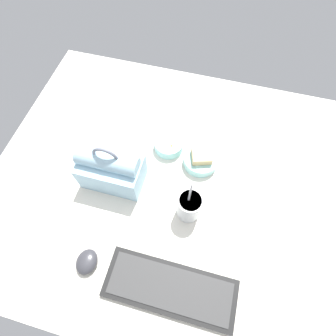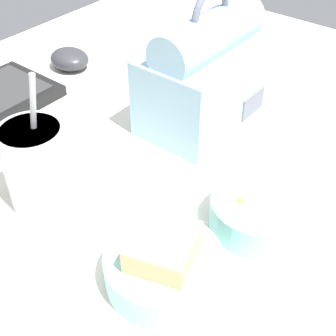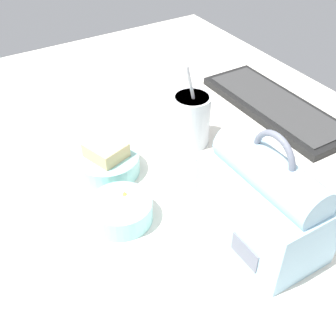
# 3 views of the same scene
# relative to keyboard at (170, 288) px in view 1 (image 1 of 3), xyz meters

# --- Properties ---
(desk_surface) EXTENTS (1.40, 1.10, 0.02)m
(desk_surface) POSITION_rel_keyboard_xyz_m (0.05, -0.35, -0.02)
(desk_surface) COLOR silver
(desk_surface) RESTS_ON ground
(keyboard) EXTENTS (0.40, 0.15, 0.02)m
(keyboard) POSITION_rel_keyboard_xyz_m (0.00, 0.00, 0.00)
(keyboard) COLOR black
(keyboard) RESTS_ON desk_surface
(lunch_bag) EXTENTS (0.21, 0.13, 0.21)m
(lunch_bag) POSITION_rel_keyboard_xyz_m (0.29, -0.30, 0.07)
(lunch_bag) COLOR #9EC6DB
(lunch_bag) RESTS_ON desk_surface
(soup_cup) EXTENTS (0.08, 0.08, 0.19)m
(soup_cup) POSITION_rel_keyboard_xyz_m (0.00, -0.25, 0.05)
(soup_cup) COLOR silver
(soup_cup) RESTS_ON desk_surface
(bento_bowl_sandwich) EXTENTS (0.13, 0.13, 0.07)m
(bento_bowl_sandwich) POSITION_rel_keyboard_xyz_m (0.00, -0.45, 0.02)
(bento_bowl_sandwich) COLOR #93D1CC
(bento_bowl_sandwich) RESTS_ON desk_surface
(bento_bowl_snacks) EXTENTS (0.11, 0.11, 0.05)m
(bento_bowl_snacks) POSITION_rel_keyboard_xyz_m (0.13, -0.49, 0.01)
(bento_bowl_snacks) COLOR #93D1CC
(bento_bowl_snacks) RESTS_ON desk_surface
(computer_mouse) EXTENTS (0.07, 0.08, 0.04)m
(computer_mouse) POSITION_rel_keyboard_xyz_m (0.27, -0.01, 0.01)
(computer_mouse) COLOR #333338
(computer_mouse) RESTS_ON desk_surface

